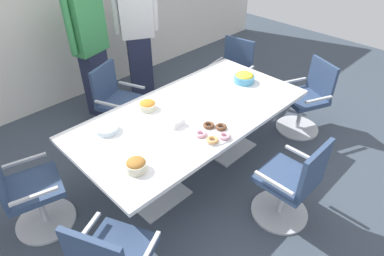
{
  "coord_description": "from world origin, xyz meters",
  "views": [
    {
      "loc": [
        -1.92,
        -1.94,
        2.54
      ],
      "look_at": [
        0.0,
        0.0,
        0.55
      ],
      "focal_mm": 30.73,
      "sensor_mm": 36.0,
      "label": 1
    }
  ],
  "objects": [
    {
      "name": "ground_plane",
      "position": [
        0.0,
        0.0,
        -0.01
      ],
      "size": [
        10.0,
        10.0,
        0.01
      ],
      "primitive_type": "cube",
      "color": "#3D4754"
    },
    {
      "name": "snack_bowl_chips_yellow",
      "position": [
        0.86,
        0.02,
        0.81
      ],
      "size": [
        0.23,
        0.23,
        0.12
      ],
      "color": "#4C9EC6",
      "rests_on": "conference_table"
    },
    {
      "name": "office_chair_2",
      "position": [
        -1.55,
        0.45,
        0.41
      ],
      "size": [
        0.66,
        0.66,
        0.91
      ],
      "rotation": [
        0.0,
        0.0,
        -1.82
      ],
      "color": "silver",
      "rests_on": "ground"
    },
    {
      "name": "office_chair_1",
      "position": [
        -0.17,
        1.1,
        0.41
      ],
      "size": [
        0.71,
        0.71,
        0.91
      ],
      "rotation": [
        0.0,
        0.0,
        -2.75
      ],
      "color": "silver",
      "rests_on": "ground"
    },
    {
      "name": "conference_table",
      "position": [
        0.0,
        0.0,
        0.63
      ],
      "size": [
        2.4,
        1.2,
        0.75
      ],
      "color": "white",
      "rests_on": "ground"
    },
    {
      "name": "snack_bowl_chips_orange",
      "position": [
        -0.28,
        0.35,
        0.8
      ],
      "size": [
        0.17,
        0.17,
        0.09
      ],
      "color": "beige",
      "rests_on": "conference_table"
    },
    {
      "name": "office_chair_4",
      "position": [
        0.15,
        -1.1,
        0.41
      ],
      "size": [
        0.54,
        0.54,
        0.91
      ],
      "rotation": [
        0.0,
        0.0,
        0.01
      ],
      "color": "silver",
      "rests_on": "ground"
    },
    {
      "name": "plate_stack",
      "position": [
        -0.78,
        0.32,
        0.78
      ],
      "size": [
        0.21,
        0.21,
        0.05
      ],
      "color": "white",
      "rests_on": "conference_table"
    },
    {
      "name": "person_standing_1",
      "position": [
        0.65,
        1.73,
        0.98
      ],
      "size": [
        0.58,
        0.4,
        1.87
      ],
      "rotation": [
        0.0,
        0.0,
        -3.63
      ],
      "color": "#232842",
      "rests_on": "ground"
    },
    {
      "name": "office_chair_0",
      "position": [
        1.4,
        0.62,
        0.41
      ],
      "size": [
        0.63,
        0.63,
        0.91
      ],
      "rotation": [
        0.0,
        0.0,
        -4.54
      ],
      "color": "silver",
      "rests_on": "ground"
    },
    {
      "name": "person_standing_0",
      "position": [
        -0.07,
        1.74,
        0.97
      ],
      "size": [
        0.61,
        0.33,
        1.85
      ],
      "rotation": [
        0.0,
        0.0,
        -2.86
      ],
      "color": "#232842",
      "rests_on": "ground"
    },
    {
      "name": "snack_bowl_pretzels",
      "position": [
        -0.9,
        -0.29,
        0.8
      ],
      "size": [
        0.17,
        0.17,
        0.11
      ],
      "color": "beige",
      "rests_on": "conference_table"
    },
    {
      "name": "napkin_pile",
      "position": [
        -0.27,
        -0.04,
        0.78
      ],
      "size": [
        0.14,
        0.14,
        0.07
      ],
      "primitive_type": "cube",
      "color": "white",
      "rests_on": "conference_table"
    },
    {
      "name": "donut_platter",
      "position": [
        -0.13,
        -0.4,
        0.77
      ],
      "size": [
        0.33,
        0.32,
        0.04
      ],
      "color": "white",
      "rests_on": "conference_table"
    },
    {
      "name": "office_chair_5",
      "position": [
        1.55,
        -0.46,
        0.41
      ],
      "size": [
        0.71,
        0.71,
        0.91
      ],
      "rotation": [
        0.0,
        0.0,
        1.16
      ],
      "color": "silver",
      "rests_on": "ground"
    }
  ]
}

